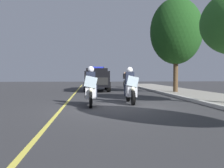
{
  "coord_description": "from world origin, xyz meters",
  "views": [
    {
      "loc": [
        9.58,
        -1.04,
        1.32
      ],
      "look_at": [
        -1.72,
        0.0,
        0.9
      ],
      "focal_mm": 37.94,
      "sensor_mm": 36.0,
      "label": 1
    }
  ],
  "objects": [
    {
      "name": "lane_stripe_center",
      "position": [
        0.0,
        -2.17,
        0.0
      ],
      "size": [
        48.0,
        0.12,
        0.01
      ],
      "primitive_type": "cube",
      "color": "#E0D14C",
      "rests_on": "ground"
    },
    {
      "name": "police_suv",
      "position": [
        -10.46,
        -0.5,
        1.07
      ],
      "size": [
        4.93,
        2.12,
        2.05
      ],
      "color": "black",
      "rests_on": "ground"
    },
    {
      "name": "tree_far_back",
      "position": [
        -7.34,
        5.23,
        4.53
      ],
      "size": [
        3.77,
        3.77,
        6.84
      ],
      "color": "#4C3823",
      "rests_on": "sidewalk_strip"
    },
    {
      "name": "police_motorcycle_lead_left",
      "position": [
        -0.7,
        -1.02,
        0.7
      ],
      "size": [
        2.14,
        0.56,
        1.72
      ],
      "color": "black",
      "rests_on": "ground"
    },
    {
      "name": "cyclist_background",
      "position": [
        -16.34,
        2.74,
        0.84
      ],
      "size": [
        1.76,
        0.32,
        1.69
      ],
      "color": "black",
      "rests_on": "ground"
    },
    {
      "name": "ground_plane",
      "position": [
        0.0,
        0.0,
        0.0
      ],
      "size": [
        80.0,
        80.0,
        0.0
      ],
      "primitive_type": "plane",
      "color": "#333335"
    },
    {
      "name": "curb_strip",
      "position": [
        0.0,
        4.08,
        0.07
      ],
      "size": [
        48.0,
        0.24,
        0.15
      ],
      "primitive_type": "cube",
      "color": "#B7B5AD",
      "rests_on": "ground"
    },
    {
      "name": "police_motorcycle_lead_right",
      "position": [
        -1.43,
        0.84,
        0.7
      ],
      "size": [
        2.14,
        0.56,
        1.72
      ],
      "color": "black",
      "rests_on": "ground"
    }
  ]
}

